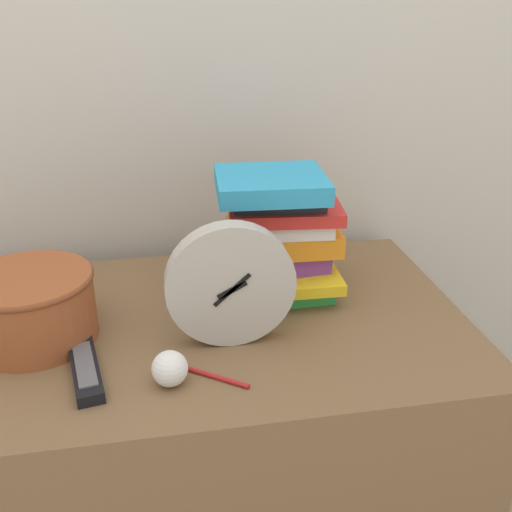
{
  "coord_description": "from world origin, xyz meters",
  "views": [
    {
      "loc": [
        -0.02,
        -0.67,
        1.29
      ],
      "look_at": [
        0.16,
        0.31,
        0.83
      ],
      "focal_mm": 42.0,
      "sensor_mm": 36.0,
      "label": 1
    }
  ],
  "objects_px": {
    "crumpled_paper_ball": "(170,369)",
    "desk_clock": "(231,285)",
    "basket": "(31,305)",
    "tv_remote": "(85,369)",
    "book_stack": "(279,232)",
    "pen": "(211,375)"
  },
  "relations": [
    {
      "from": "tv_remote",
      "to": "crumpled_paper_ball",
      "type": "relative_size",
      "value": 3.04
    },
    {
      "from": "crumpled_paper_ball",
      "to": "desk_clock",
      "type": "bearing_deg",
      "value": 42.86
    },
    {
      "from": "desk_clock",
      "to": "book_stack",
      "type": "relative_size",
      "value": 0.88
    },
    {
      "from": "desk_clock",
      "to": "basket",
      "type": "distance_m",
      "value": 0.35
    },
    {
      "from": "crumpled_paper_ball",
      "to": "basket",
      "type": "bearing_deg",
      "value": 142.11
    },
    {
      "from": "basket",
      "to": "desk_clock",
      "type": "bearing_deg",
      "value": -12.14
    },
    {
      "from": "basket",
      "to": "pen",
      "type": "xyz_separation_m",
      "value": [
        0.29,
        -0.17,
        -0.06
      ]
    },
    {
      "from": "tv_remote",
      "to": "book_stack",
      "type": "bearing_deg",
      "value": 31.8
    },
    {
      "from": "pen",
      "to": "book_stack",
      "type": "bearing_deg",
      "value": 58.09
    },
    {
      "from": "pen",
      "to": "basket",
      "type": "bearing_deg",
      "value": 149.46
    },
    {
      "from": "basket",
      "to": "pen",
      "type": "relative_size",
      "value": 1.95
    },
    {
      "from": "book_stack",
      "to": "tv_remote",
      "type": "bearing_deg",
      "value": -148.2
    },
    {
      "from": "basket",
      "to": "tv_remote",
      "type": "height_order",
      "value": "basket"
    },
    {
      "from": "basket",
      "to": "pen",
      "type": "distance_m",
      "value": 0.35
    },
    {
      "from": "desk_clock",
      "to": "book_stack",
      "type": "xyz_separation_m",
      "value": [
        0.12,
        0.17,
        0.02
      ]
    },
    {
      "from": "crumpled_paper_ball",
      "to": "pen",
      "type": "bearing_deg",
      "value": 4.16
    },
    {
      "from": "book_stack",
      "to": "pen",
      "type": "xyz_separation_m",
      "value": [
        -0.17,
        -0.27,
        -0.13
      ]
    },
    {
      "from": "book_stack",
      "to": "pen",
      "type": "distance_m",
      "value": 0.34
    },
    {
      "from": "desk_clock",
      "to": "tv_remote",
      "type": "bearing_deg",
      "value": -167.08
    },
    {
      "from": "book_stack",
      "to": "crumpled_paper_ball",
      "type": "distance_m",
      "value": 0.38
    },
    {
      "from": "desk_clock",
      "to": "book_stack",
      "type": "height_order",
      "value": "book_stack"
    },
    {
      "from": "pen",
      "to": "desk_clock",
      "type": "bearing_deg",
      "value": 64.44
    }
  ]
}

